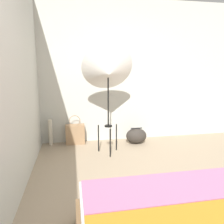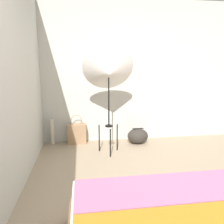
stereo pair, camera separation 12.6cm
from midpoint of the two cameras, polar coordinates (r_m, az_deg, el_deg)
The scene contains 6 objects.
wall_back at distance 4.18m, azimuth 2.51°, elevation 10.28°, with size 8.00×0.05×2.60m.
wall_side_left at distance 2.61m, azimuth -25.60°, elevation 8.28°, with size 0.05×8.00×2.60m.
photo_umbrella at distance 3.43m, azimuth -2.09°, elevation 10.59°, with size 0.82×0.60×1.75m.
tote_bag at distance 4.11m, azimuth -10.46°, elevation -5.67°, with size 0.34×0.15×0.54m.
duffel_bag at distance 4.11m, azimuth 5.48°, elevation -6.21°, with size 0.38×0.28×0.29m.
paper_roll at distance 4.15m, azimuth -16.63°, elevation -5.14°, with size 0.07×0.07×0.47m.
Camera 1 is at (-0.99, -1.51, 1.41)m, focal length 35.00 mm.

